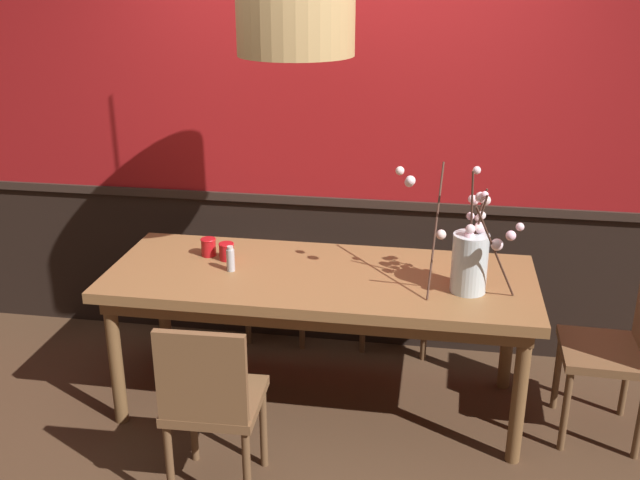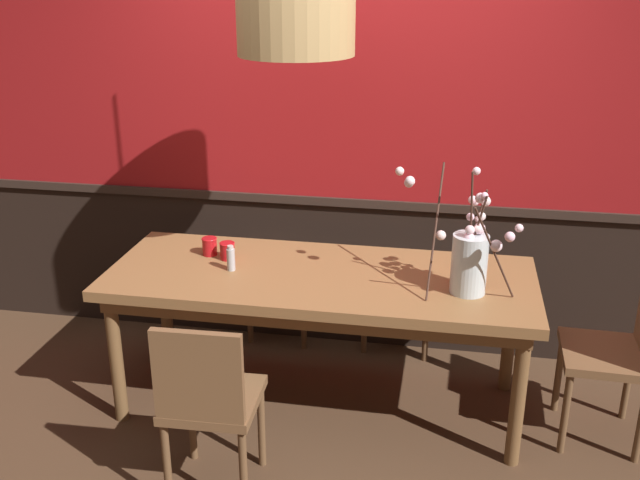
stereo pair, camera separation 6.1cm
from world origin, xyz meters
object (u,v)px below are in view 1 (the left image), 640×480
(chair_head_east_end, at_px, (621,341))
(condiment_bottle, at_px, (231,259))
(dining_table, at_px, (320,288))
(pendant_lamp, at_px, (296,24))
(chair_far_side_left, at_px, (284,252))
(candle_holder_nearer_center, at_px, (227,251))
(vase_with_blossoms, at_px, (469,258))
(chair_far_side_right, at_px, (401,261))
(candle_holder_nearer_edge, at_px, (209,247))
(chair_near_side_left, at_px, (211,400))

(chair_head_east_end, bearing_deg, condiment_bottle, -179.72)
(dining_table, distance_m, pendant_lamp, 1.32)
(chair_head_east_end, bearing_deg, dining_table, 178.84)
(chair_far_side_left, distance_m, pendant_lamp, 1.71)
(chair_head_east_end, relative_size, candle_holder_nearer_center, 9.91)
(candle_holder_nearer_center, bearing_deg, condiment_bottle, -65.81)
(chair_head_east_end, relative_size, vase_with_blossoms, 1.51)
(chair_far_side_left, bearing_deg, dining_table, -66.38)
(dining_table, distance_m, chair_head_east_end, 1.51)
(chair_far_side_left, xyz_separation_m, pendant_lamp, (0.26, -0.83, 1.47))
(chair_head_east_end, xyz_separation_m, chair_far_side_left, (-1.87, 0.88, 0.00))
(candle_holder_nearer_center, bearing_deg, chair_far_side_right, 38.82)
(chair_far_side_right, relative_size, candle_holder_nearer_edge, 9.65)
(candle_holder_nearer_edge, distance_m, pendant_lamp, 1.30)
(dining_table, xyz_separation_m, chair_head_east_end, (1.50, -0.03, -0.16))
(chair_near_side_left, xyz_separation_m, candle_holder_nearer_edge, (-0.30, 0.96, 0.32))
(condiment_bottle, bearing_deg, chair_far_side_right, 45.91)
(chair_far_side_right, height_order, candle_holder_nearer_edge, chair_far_side_right)
(chair_far_side_right, distance_m, chair_near_side_left, 1.78)
(vase_with_blossoms, relative_size, candle_holder_nearer_center, 6.58)
(chair_head_east_end, height_order, candle_holder_nearer_center, chair_head_east_end)
(candle_holder_nearer_center, bearing_deg, pendant_lamp, -11.67)
(dining_table, distance_m, vase_with_blossoms, 0.79)
(candle_holder_nearer_center, bearing_deg, dining_table, -10.78)
(pendant_lamp, bearing_deg, vase_with_blossoms, -7.12)
(condiment_bottle, bearing_deg, candle_holder_nearer_center, 114.19)
(chair_near_side_left, height_order, candle_holder_nearer_center, chair_near_side_left)
(chair_far_side_right, height_order, condiment_bottle, chair_far_side_right)
(chair_head_east_end, relative_size, condiment_bottle, 6.95)
(vase_with_blossoms, bearing_deg, chair_far_side_left, 139.69)
(dining_table, bearing_deg, chair_near_side_left, -112.61)
(chair_near_side_left, xyz_separation_m, pendant_lamp, (0.22, 0.83, 1.50))
(dining_table, relative_size, chair_near_side_left, 2.46)
(pendant_lamp, bearing_deg, chair_near_side_left, -105.10)
(chair_head_east_end, bearing_deg, pendant_lamp, 178.38)
(vase_with_blossoms, relative_size, condiment_bottle, 4.61)
(dining_table, relative_size, condiment_bottle, 16.17)
(chair_near_side_left, bearing_deg, chair_head_east_end, 23.12)
(dining_table, xyz_separation_m, candle_holder_nearer_center, (-0.52, 0.10, 0.13))
(chair_far_side_right, height_order, vase_with_blossoms, vase_with_blossoms)
(chair_far_side_left, relative_size, candle_holder_nearer_center, 10.15)
(chair_far_side_left, bearing_deg, pendant_lamp, -72.94)
(vase_with_blossoms, height_order, condiment_bottle, vase_with_blossoms)
(chair_near_side_left, xyz_separation_m, chair_head_east_end, (1.84, 0.79, 0.02))
(chair_near_side_left, height_order, chair_head_east_end, chair_head_east_end)
(vase_with_blossoms, distance_m, condiment_bottle, 1.20)
(candle_holder_nearer_center, xyz_separation_m, pendant_lamp, (0.41, -0.08, 1.18))
(condiment_bottle, bearing_deg, vase_with_blossoms, -2.45)
(chair_head_east_end, relative_size, pendant_lamp, 0.96)
(chair_near_side_left, bearing_deg, pendant_lamp, 74.90)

